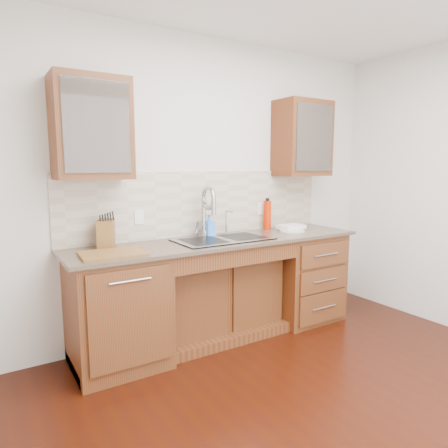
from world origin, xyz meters
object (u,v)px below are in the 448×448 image
cutting_board (113,253)px  water_bottle (267,215)px  plate (292,231)px  soap_bottle (209,226)px  knife_block (106,234)px

cutting_board → water_bottle: bearing=11.4°
water_bottle → cutting_board: 1.72m
water_bottle → plate: (0.12, -0.24, -0.14)m
plate → soap_bottle: bearing=166.0°
plate → cutting_board: bearing=-176.8°
cutting_board → soap_bottle: bearing=17.3°
water_bottle → plate: 0.30m
water_bottle → knife_block: (-1.65, -0.05, -0.03)m
soap_bottle → plate: 0.86m
soap_bottle → water_bottle: 0.70m
water_bottle → plate: bearing=-62.7°
soap_bottle → plate: soap_bottle is taller
soap_bottle → knife_block: (-0.94, -0.02, 0.01)m
knife_block → cutting_board: (-0.04, -0.29, -0.10)m
water_bottle → plate: water_bottle is taller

